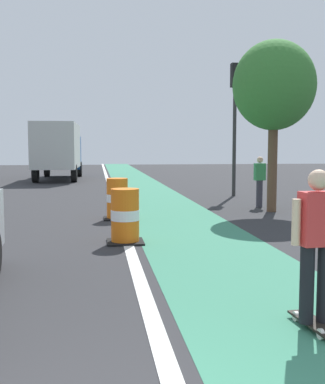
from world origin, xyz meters
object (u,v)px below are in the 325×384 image
(skateboarder_on_lane, at_px, (317,244))
(traffic_barrel_mid, at_px, (117,199))
(delivery_truck_down_block, at_px, (58,148))
(traffic_light_corner, at_px, (235,106))
(street_tree_sidewalk, at_px, (274,86))
(pedestrian_crossing, at_px, (260,180))
(traffic_barrel_front, at_px, (125,217))

(skateboarder_on_lane, bearing_deg, traffic_barrel_mid, 101.99)
(delivery_truck_down_block, xyz_separation_m, traffic_light_corner, (7.53, -10.64, 1.65))
(skateboarder_on_lane, bearing_deg, traffic_light_corner, 77.44)
(street_tree_sidewalk, bearing_deg, traffic_barrel_mid, -169.06)
(delivery_truck_down_block, bearing_deg, skateboarder_on_lane, -79.55)
(traffic_light_corner, relative_size, pedestrian_crossing, 3.17)
(traffic_barrel_mid, xyz_separation_m, delivery_truck_down_block, (-2.75, 16.15, 1.31))
(traffic_light_corner, height_order, street_tree_sidewalk, traffic_light_corner)
(traffic_barrel_mid, relative_size, traffic_light_corner, 0.21)
(traffic_light_corner, height_order, pedestrian_crossing, traffic_light_corner)
(traffic_barrel_mid, bearing_deg, traffic_barrel_front, -89.63)
(traffic_barrel_front, xyz_separation_m, delivery_truck_down_block, (-2.77, 19.41, 1.31))
(traffic_light_corner, bearing_deg, traffic_barrel_front, -118.48)
(traffic_light_corner, bearing_deg, traffic_barrel_mid, -130.91)
(delivery_truck_down_block, height_order, traffic_light_corner, traffic_light_corner)
(traffic_barrel_mid, distance_m, street_tree_sidewalk, 5.64)
(skateboarder_on_lane, distance_m, pedestrian_crossing, 10.51)
(pedestrian_crossing, bearing_deg, street_tree_sidewalk, -89.33)
(skateboarder_on_lane, height_order, pedestrian_crossing, skateboarder_on_lane)
(traffic_barrel_front, relative_size, pedestrian_crossing, 0.68)
(traffic_barrel_mid, distance_m, traffic_light_corner, 7.87)
(skateboarder_on_lane, bearing_deg, pedestrian_crossing, 74.21)
(skateboarder_on_lane, relative_size, pedestrian_crossing, 1.05)
(traffic_light_corner, bearing_deg, pedestrian_crossing, -92.99)
(pedestrian_crossing, bearing_deg, traffic_light_corner, 87.01)
(traffic_light_corner, relative_size, street_tree_sidewalk, 1.02)
(traffic_barrel_front, bearing_deg, traffic_barrel_mid, 90.37)
(delivery_truck_down_block, bearing_deg, traffic_barrel_front, -81.87)
(delivery_truck_down_block, distance_m, pedestrian_crossing, 16.01)
(traffic_barrel_front, bearing_deg, traffic_light_corner, 61.52)
(skateboarder_on_lane, height_order, traffic_light_corner, traffic_light_corner)
(traffic_barrel_front, relative_size, street_tree_sidewalk, 0.22)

